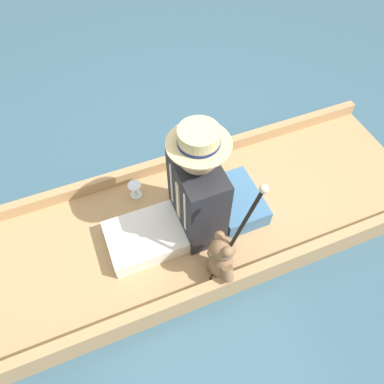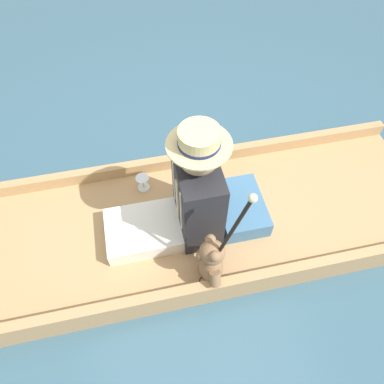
{
  "view_description": "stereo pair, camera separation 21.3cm",
  "coord_description": "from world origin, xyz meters",
  "px_view_note": "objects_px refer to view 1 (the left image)",
  "views": [
    {
      "loc": [
        -1.2,
        0.54,
        2.22
      ],
      "look_at": [
        -0.04,
        0.07,
        0.49
      ],
      "focal_mm": 35.0,
      "sensor_mm": 36.0,
      "label": 1
    },
    {
      "loc": [
        -1.27,
        0.33,
        2.22
      ],
      "look_at": [
        -0.04,
        0.07,
        0.49
      ],
      "focal_mm": 35.0,
      "sensor_mm": 36.0,
      "label": 2
    }
  ],
  "objects_px": {
    "seated_person": "(186,199)",
    "walking_cane": "(239,231)",
    "teddy_bear": "(221,259)",
    "wine_glass": "(135,188)"
  },
  "relations": [
    {
      "from": "wine_glass",
      "to": "walking_cane",
      "type": "height_order",
      "value": "walking_cane"
    },
    {
      "from": "seated_person",
      "to": "walking_cane",
      "type": "distance_m",
      "value": 0.43
    },
    {
      "from": "teddy_bear",
      "to": "walking_cane",
      "type": "relative_size",
      "value": 0.48
    },
    {
      "from": "walking_cane",
      "to": "seated_person",
      "type": "bearing_deg",
      "value": 19.32
    },
    {
      "from": "seated_person",
      "to": "teddy_bear",
      "type": "height_order",
      "value": "seated_person"
    },
    {
      "from": "seated_person",
      "to": "teddy_bear",
      "type": "relative_size",
      "value": 2.2
    },
    {
      "from": "wine_glass",
      "to": "teddy_bear",
      "type": "bearing_deg",
      "value": -158.27
    },
    {
      "from": "teddy_bear",
      "to": "wine_glass",
      "type": "xyz_separation_m",
      "value": [
        0.74,
        0.29,
        -0.1
      ]
    },
    {
      "from": "wine_glass",
      "to": "walking_cane",
      "type": "distance_m",
      "value": 0.93
    },
    {
      "from": "seated_person",
      "to": "wine_glass",
      "type": "relative_size",
      "value": 7.83
    }
  ]
}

